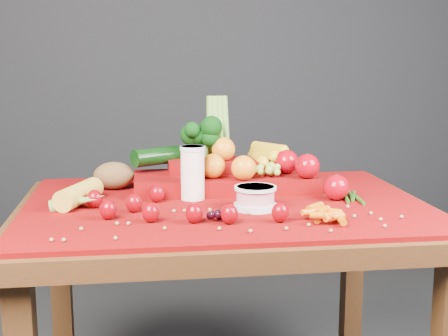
{
  "coord_description": "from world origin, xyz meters",
  "views": [
    {
      "loc": [
        -0.22,
        -1.6,
        1.15
      ],
      "look_at": [
        0.0,
        0.02,
        0.85
      ],
      "focal_mm": 50.0,
      "sensor_mm": 36.0,
      "label": 1
    }
  ],
  "objects": [
    {
      "name": "red_cloth",
      "position": [
        0.0,
        0.0,
        0.76
      ],
      "size": [
        1.05,
        0.75,
        0.01
      ],
      "primitive_type": "cube",
      "color": "#7B0407",
      "rests_on": "table"
    },
    {
      "name": "green_bean_pile",
      "position": [
        0.34,
        -0.01,
        0.77
      ],
      "size": [
        0.14,
        0.12,
        0.01
      ],
      "primitive_type": null,
      "color": "#215012",
      "rests_on": "red_cloth"
    },
    {
      "name": "table",
      "position": [
        0.0,
        0.0,
        0.66
      ],
      "size": [
        1.1,
        0.8,
        0.75
      ],
      "color": "#331E0B",
      "rests_on": "ground"
    },
    {
      "name": "dark_grape_cluster",
      "position": [
        -0.04,
        -0.19,
        0.78
      ],
      "size": [
        0.06,
        0.05,
        0.03
      ],
      "primitive_type": null,
      "color": "black",
      "rests_on": "red_cloth"
    },
    {
      "name": "corn_ear",
      "position": [
        -0.38,
        -0.01,
        0.78
      ],
      "size": [
        0.23,
        0.26,
        0.06
      ],
      "rotation": [
        0.0,
        0.0,
        1.19
      ],
      "color": "gold",
      "rests_on": "red_cloth"
    },
    {
      "name": "potato",
      "position": [
        -0.3,
        0.2,
        0.8
      ],
      "size": [
        0.12,
        0.09,
        0.08
      ],
      "primitive_type": "ellipsoid",
      "color": "brown",
      "rests_on": "red_cloth"
    },
    {
      "name": "soybean_scatter",
      "position": [
        0.0,
        -0.2,
        0.77
      ],
      "size": [
        0.84,
        0.24,
        0.01
      ],
      "primitive_type": null,
      "color": "#986C41",
      "rests_on": "red_cloth"
    },
    {
      "name": "strawberry_scatter",
      "position": [
        -0.16,
        -0.13,
        0.79
      ],
      "size": [
        0.48,
        0.28,
        0.05
      ],
      "color": "#7C0202",
      "rests_on": "red_cloth"
    },
    {
      "name": "baby_carrot_pile",
      "position": [
        0.2,
        -0.22,
        0.78
      ],
      "size": [
        0.17,
        0.18,
        0.03
      ],
      "primitive_type": null,
      "color": "#C15A06",
      "rests_on": "red_cloth"
    },
    {
      "name": "yogurt_bowl",
      "position": [
        0.07,
        -0.09,
        0.79
      ],
      "size": [
        0.11,
        0.11,
        0.06
      ],
      "rotation": [
        0.0,
        0.0,
        0.28
      ],
      "color": "silver",
      "rests_on": "red_cloth"
    },
    {
      "name": "milk_glass",
      "position": [
        -0.08,
        0.04,
        0.84
      ],
      "size": [
        0.07,
        0.07,
        0.15
      ],
      "rotation": [
        0.0,
        0.0,
        0.27
      ],
      "color": "white",
      "rests_on": "red_cloth"
    },
    {
      "name": "produce_mound",
      "position": [
        0.04,
        0.16,
        0.82
      ],
      "size": [
        0.59,
        0.37,
        0.27
      ],
      "color": "#7B0407",
      "rests_on": "red_cloth"
    }
  ]
}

